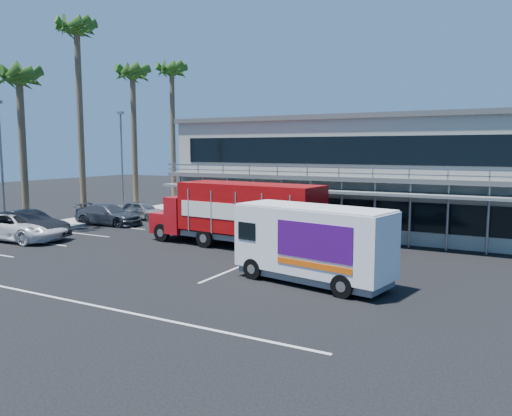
% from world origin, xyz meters
% --- Properties ---
extents(ground, '(120.00, 120.00, 0.00)m').
position_xyz_m(ground, '(0.00, 0.00, 0.00)').
color(ground, black).
rests_on(ground, ground).
extents(building, '(22.40, 12.00, 7.30)m').
position_xyz_m(building, '(3.00, 14.94, 3.66)').
color(building, gray).
rests_on(building, ground).
extents(curb_strip, '(3.00, 32.00, 0.16)m').
position_xyz_m(curb_strip, '(-15.00, 6.00, 0.08)').
color(curb_strip, '#A5A399').
rests_on(curb_strip, ground).
extents(palm_c, '(2.80, 2.80, 10.75)m').
position_xyz_m(palm_c, '(-14.90, 3.00, 9.21)').
color(palm_c, brown).
rests_on(palm_c, ground).
extents(palm_d, '(2.80, 2.80, 14.75)m').
position_xyz_m(palm_d, '(-15.20, 8.00, 12.80)').
color(palm_d, brown).
rests_on(palm_d, ground).
extents(palm_e, '(2.80, 2.80, 12.25)m').
position_xyz_m(palm_e, '(-14.70, 13.00, 10.57)').
color(palm_e, brown).
rests_on(palm_e, ground).
extents(palm_f, '(2.80, 2.80, 13.25)m').
position_xyz_m(palm_f, '(-15.10, 18.50, 11.47)').
color(palm_f, brown).
rests_on(palm_f, ground).
extents(light_pole_near, '(0.50, 0.25, 8.09)m').
position_xyz_m(light_pole_near, '(-14.20, 1.00, 4.50)').
color(light_pole_near, gray).
rests_on(light_pole_near, ground).
extents(light_pole_far, '(0.50, 0.25, 8.09)m').
position_xyz_m(light_pole_far, '(-14.20, 11.00, 4.50)').
color(light_pole_far, gray).
rests_on(light_pole_far, ground).
extents(red_truck, '(10.49, 3.35, 3.47)m').
position_xyz_m(red_truck, '(-0.31, 5.06, 1.91)').
color(red_truck, '#A50D13').
rests_on(red_truck, ground).
extents(white_van, '(6.57, 3.27, 3.07)m').
position_xyz_m(white_van, '(5.94, 0.17, 1.62)').
color(white_van, white).
rests_on(white_van, ground).
extents(parked_car_b, '(5.34, 2.47, 1.69)m').
position_xyz_m(parked_car_b, '(-12.50, 1.20, 0.85)').
color(parked_car_b, black).
rests_on(parked_car_b, ground).
extents(parked_car_c, '(5.94, 3.01, 1.61)m').
position_xyz_m(parked_car_c, '(-12.50, 0.80, 0.81)').
color(parked_car_c, white).
rests_on(parked_car_c, ground).
extents(parked_car_d, '(5.10, 2.42, 1.44)m').
position_xyz_m(parked_car_d, '(-12.38, 7.60, 0.72)').
color(parked_car_d, '#2D323C').
rests_on(parked_car_d, ground).
extents(parked_car_e, '(4.09, 1.73, 1.38)m').
position_xyz_m(parked_car_e, '(-12.17, 10.80, 0.69)').
color(parked_car_e, gray).
rests_on(parked_car_e, ground).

